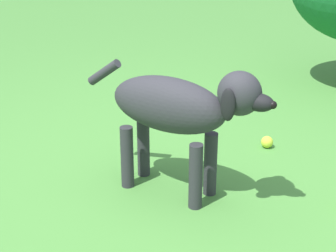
{
  "coord_description": "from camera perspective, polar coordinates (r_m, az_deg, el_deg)",
  "views": [
    {
      "loc": [
        -0.75,
        1.98,
        1.21
      ],
      "look_at": [
        0.02,
        -0.03,
        0.32
      ],
      "focal_mm": 56.14,
      "sensor_mm": 36.0,
      "label": 1
    }
  ],
  "objects": [
    {
      "name": "ground",
      "position": [
        2.44,
        0.23,
        -7.36
      ],
      "size": [
        14.0,
        14.0,
        0.0
      ],
      "primitive_type": "plane",
      "color": "#478438"
    },
    {
      "name": "dog",
      "position": [
        2.27,
        1.17,
        1.86
      ],
      "size": [
        0.92,
        0.32,
        0.63
      ],
      "rotation": [
        0.0,
        0.0,
        2.96
      ],
      "color": "#2D2D33",
      "rests_on": "ground"
    },
    {
      "name": "tennis_ball_0",
      "position": [
        2.93,
        10.7,
        -1.72
      ],
      "size": [
        0.07,
        0.07,
        0.07
      ],
      "primitive_type": "sphere",
      "color": "#C9DE39",
      "rests_on": "ground"
    }
  ]
}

